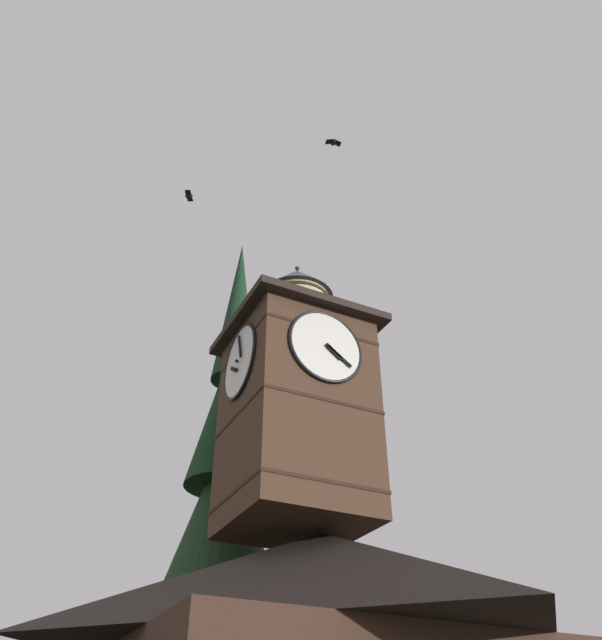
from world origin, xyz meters
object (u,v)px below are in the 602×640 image
Objects in this scene: pine_tree_behind at (222,546)px; flying_bird_low at (333,142)px; moon at (217,576)px; flying_bird_high at (189,196)px; clock_tower at (296,401)px.

flying_bird_low is (-0.29, 7.59, 11.46)m from pine_tree_behind.
moon is 3.20× the size of flying_bird_high.
clock_tower is 44.91m from moon.
flying_bird_low reaches higher than moon.
pine_tree_behind is 34.39× the size of flying_bird_high.
flying_bird_high is 5.76m from flying_bird_low.
flying_bird_high is at bearing -51.68° from flying_bird_low.
moon is at bearing -111.86° from flying_bird_high.
pine_tree_behind is 36.55× the size of flying_bird_low.
pine_tree_behind is (0.54, -4.33, -3.28)m from clock_tower.
moon is 47.87m from flying_bird_low.
clock_tower is at bearing 161.81° from flying_bird_high.
flying_bird_low is at bearing 74.14° from moon.
pine_tree_behind is 13.75m from flying_bird_low.
clock_tower is at bearing 97.05° from pine_tree_behind.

